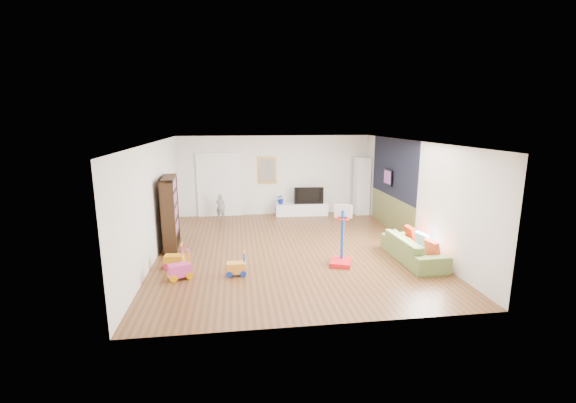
{
  "coord_description": "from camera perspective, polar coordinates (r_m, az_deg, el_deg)",
  "views": [
    {
      "loc": [
        -1.31,
        -9.25,
        3.23
      ],
      "look_at": [
        0.0,
        0.4,
        1.15
      ],
      "focal_mm": 24.0,
      "sensor_mm": 36.0,
      "label": 1
    }
  ],
  "objects": [
    {
      "name": "wall_left",
      "position": [
        9.64,
        -19.19,
        0.13
      ],
      "size": [
        0.0,
        7.5,
        2.7
      ],
      "primitive_type": "cube",
      "color": "silver",
      "rests_on": "ground"
    },
    {
      "name": "doorway",
      "position": [
        13.15,
        -10.2,
        2.33
      ],
      "size": [
        1.45,
        0.06,
        2.1
      ],
      "primitive_type": "cube",
      "color": "white",
      "rests_on": "ground"
    },
    {
      "name": "pillow_center",
      "position": [
        9.51,
        19.35,
        -5.62
      ],
      "size": [
        0.18,
        0.43,
        0.42
      ],
      "primitive_type": "cube",
      "rotation": [
        0.0,
        0.0,
        0.16
      ],
      "color": "silver",
      "rests_on": "sofa"
    },
    {
      "name": "olive_wainscot",
      "position": [
        11.89,
        14.97,
        -1.63
      ],
      "size": [
        0.01,
        3.2,
        1.0
      ],
      "primitive_type": "cube",
      "color": "brown",
      "rests_on": "wall_right"
    },
    {
      "name": "navy_accent",
      "position": [
        11.66,
        15.33,
        4.83
      ],
      "size": [
        0.01,
        3.2,
        1.7
      ],
      "primitive_type": "cube",
      "color": "black",
      "rests_on": "wall_right"
    },
    {
      "name": "sofa",
      "position": [
        9.46,
        18.07,
        -6.68
      ],
      "size": [
        0.83,
        1.99,
        0.57
      ],
      "primitive_type": "imported",
      "rotation": [
        0.0,
        0.0,
        1.6
      ],
      "color": "#5E7339",
      "rests_on": "ground"
    },
    {
      "name": "ride_on_pink",
      "position": [
        8.32,
        -15.77,
        -9.05
      ],
      "size": [
        0.52,
        0.42,
        0.6
      ],
      "primitive_type": "cube",
      "rotation": [
        0.0,
        0.0,
        0.38
      ],
      "color": "#D0388D",
      "rests_on": "ground"
    },
    {
      "name": "ride_on_orange",
      "position": [
        8.27,
        -7.67,
        -9.07
      ],
      "size": [
        0.4,
        0.26,
        0.53
      ],
      "primitive_type": "cube",
      "rotation": [
        0.0,
        0.0,
        -0.03
      ],
      "color": "gold",
      "rests_on": "ground"
    },
    {
      "name": "wall_front",
      "position": [
        5.96,
        5.4,
        -6.4
      ],
      "size": [
        6.5,
        0.0,
        2.7
      ],
      "primitive_type": "cube",
      "color": "silver",
      "rests_on": "ground"
    },
    {
      "name": "tv",
      "position": [
        13.16,
        3.06,
        0.97
      ],
      "size": [
        1.01,
        0.21,
        0.58
      ],
      "primitive_type": "imported",
      "rotation": [
        0.0,
        0.0,
        -0.08
      ],
      "color": "black",
      "rests_on": "media_console"
    },
    {
      "name": "tall_cabinet",
      "position": [
        13.49,
        10.86,
        2.28
      ],
      "size": [
        0.47,
        0.47,
        1.98
      ],
      "primitive_type": "cube",
      "rotation": [
        0.0,
        0.0,
        0.02
      ],
      "color": "silver",
      "rests_on": "ground"
    },
    {
      "name": "wall_back",
      "position": [
        13.2,
        -1.96,
        3.87
      ],
      "size": [
        6.5,
        0.0,
        2.7
      ],
      "primitive_type": "cube",
      "color": "silver",
      "rests_on": "ground"
    },
    {
      "name": "child",
      "position": [
        12.85,
        -9.97,
        -0.75
      ],
      "size": [
        0.32,
        0.22,
        0.84
      ],
      "primitive_type": "imported",
      "rotation": [
        0.0,
        0.0,
        3.09
      ],
      "color": "gray",
      "rests_on": "ground"
    },
    {
      "name": "pillow_right",
      "position": [
        9.98,
        17.72,
        -4.69
      ],
      "size": [
        0.11,
        0.4,
        0.4
      ],
      "primitive_type": "cube",
      "rotation": [
        0.0,
        0.0,
        0.02
      ],
      "color": "#B61B07",
      "rests_on": "sofa"
    },
    {
      "name": "media_console",
      "position": [
        13.23,
        2.03,
        -1.15
      ],
      "size": [
        1.79,
        0.51,
        0.41
      ],
      "primitive_type": "cube",
      "rotation": [
        0.0,
        0.0,
        -0.04
      ],
      "color": "white",
      "rests_on": "ground"
    },
    {
      "name": "pillow_left",
      "position": [
        9.04,
        20.59,
        -6.62
      ],
      "size": [
        0.17,
        0.4,
        0.39
      ],
      "primitive_type": "cube",
      "rotation": [
        0.0,
        0.0,
        0.18
      ],
      "color": "#C94421",
      "rests_on": "sofa"
    },
    {
      "name": "vase_plant",
      "position": [
        13.05,
        -1.04,
        0.41
      ],
      "size": [
        0.34,
        0.29,
        0.36
      ],
      "primitive_type": "imported",
      "rotation": [
        0.0,
        0.0,
        -0.03
      ],
      "color": "#0C2298",
      "rests_on": "media_console"
    },
    {
      "name": "artwork_right",
      "position": [
        11.86,
        14.59,
        3.52
      ],
      "size": [
        0.04,
        0.56,
        0.46
      ],
      "primitive_type": "cube",
      "color": "#7F3F8C",
      "rests_on": "wall_right"
    },
    {
      "name": "bookshelf",
      "position": [
        10.16,
        -17.06,
        -1.63
      ],
      "size": [
        0.42,
        1.28,
        1.84
      ],
      "primitive_type": "cube",
      "rotation": [
        0.0,
        0.0,
        0.07
      ],
      "color": "black",
      "rests_on": "ground"
    },
    {
      "name": "ceiling",
      "position": [
        9.35,
        0.33,
        8.81
      ],
      "size": [
        6.5,
        7.5,
        0.0
      ],
      "primitive_type": "cube",
      "color": "white",
      "rests_on": "ground"
    },
    {
      "name": "basketball_hoop",
      "position": [
        8.73,
        7.96,
        -5.06
      ],
      "size": [
        0.64,
        0.7,
        1.36
      ],
      "primitive_type": "cube",
      "rotation": [
        0.0,
        0.0,
        -0.37
      ],
      "color": "red",
      "rests_on": "ground"
    },
    {
      "name": "wall_right",
      "position": [
        10.48,
        18.21,
        1.11
      ],
      "size": [
        0.0,
        7.5,
        2.7
      ],
      "primitive_type": "cube",
      "color": "white",
      "rests_on": "ground"
    },
    {
      "name": "ride_on_yellow",
      "position": [
        8.94,
        -16.52,
        -7.74
      ],
      "size": [
        0.44,
        0.3,
        0.56
      ],
      "primitive_type": "cube",
      "rotation": [
        0.0,
        0.0,
        -0.1
      ],
      "color": "orange",
      "rests_on": "ground"
    },
    {
      "name": "painting_back",
      "position": [
        13.11,
        -3.04,
        4.68
      ],
      "size": [
        0.62,
        0.06,
        0.92
      ],
      "primitive_type": "cube",
      "color": "gold",
      "rests_on": "wall_back"
    },
    {
      "name": "floor",
      "position": [
        9.88,
        0.31,
        -7.02
      ],
      "size": [
        6.5,
        7.5,
        0.0
      ],
      "primitive_type": "cube",
      "color": "brown",
      "rests_on": "ground"
    }
  ]
}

